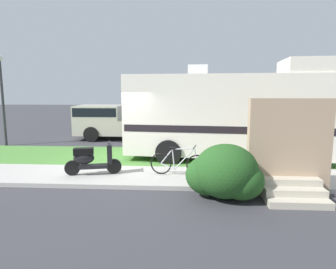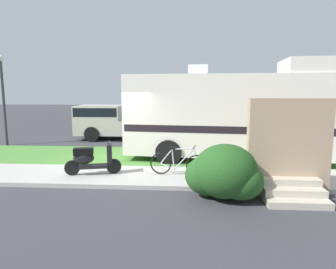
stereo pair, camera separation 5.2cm
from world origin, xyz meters
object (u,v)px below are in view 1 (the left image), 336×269
at_px(scooter, 91,159).
at_px(pickup_truck_near, 116,121).
at_px(bicycle, 179,163).
at_px(street_lamp_post, 2,91).
at_px(motorhome_rv, 231,114).
at_px(bottle_green, 253,175).

xyz_separation_m(scooter, pickup_truck_near, (-0.94, 7.14, 0.37)).
distance_m(scooter, bicycle, 2.58).
bearing_deg(pickup_truck_near, street_lamp_post, -154.00).
bearing_deg(motorhome_rv, bicycle, -125.87).
bearing_deg(bicycle, scooter, -178.43).
height_order(motorhome_rv, scooter, motorhome_rv).
xyz_separation_m(motorhome_rv, street_lamp_post, (-10.02, 2.28, 0.79)).
relative_size(bottle_green, street_lamp_post, 0.06).
relative_size(scooter, street_lamp_post, 0.39).
distance_m(motorhome_rv, pickup_truck_near, 7.06).
height_order(pickup_truck_near, street_lamp_post, street_lamp_post).
bearing_deg(motorhome_rv, street_lamp_post, 167.16).
bearing_deg(scooter, bottle_green, -1.95).
relative_size(motorhome_rv, street_lamp_post, 1.80).
height_order(bicycle, street_lamp_post, street_lamp_post).
bearing_deg(pickup_truck_near, bicycle, -63.56).
height_order(bicycle, pickup_truck_near, pickup_truck_near).
relative_size(scooter, pickup_truck_near, 0.31).
bearing_deg(street_lamp_post, pickup_truck_near, 26.00).
bearing_deg(street_lamp_post, bottle_green, -25.95).
bearing_deg(bicycle, pickup_truck_near, 116.44).
distance_m(bicycle, street_lamp_post, 9.72).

